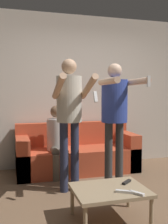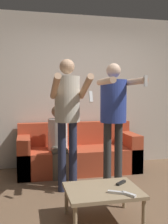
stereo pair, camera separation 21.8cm
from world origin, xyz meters
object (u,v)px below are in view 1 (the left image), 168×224
(couch, at_px, (77,154))
(person_seated, at_px, (57,138))
(coffee_table, at_px, (110,192))
(person_standing_left, at_px, (70,109))
(remote_near, at_px, (137,193))
(remote_far, at_px, (127,182))
(person_standing_right, at_px, (115,108))
(remote_mid, at_px, (123,192))

(couch, height_order, person_seated, person_seated)
(couch, xyz_separation_m, coffee_table, (-0.10, -1.78, 0.03))
(person_standing_left, distance_m, remote_near, 1.41)
(remote_far, bearing_deg, person_seated, 107.35)
(remote_near, distance_m, remote_far, 0.32)
(person_standing_right, relative_size, person_seated, 1.54)
(person_seated, distance_m, coffee_table, 1.68)
(couch, bearing_deg, person_seated, -158.21)
(person_seated, distance_m, remote_far, 1.64)
(person_standing_left, distance_m, person_seated, 0.90)
(remote_mid, height_order, remote_far, same)
(couch, distance_m, person_seated, 0.50)
(remote_near, bearing_deg, coffee_table, 130.83)
(person_standing_right, relative_size, coffee_table, 2.29)
(person_standing_right, distance_m, remote_near, 1.37)
(person_standing_left, bearing_deg, person_standing_right, 0.07)
(coffee_table, distance_m, remote_far, 0.26)
(couch, height_order, coffee_table, couch)
(remote_near, bearing_deg, remote_far, 82.53)
(coffee_table, height_order, remote_mid, remote_mid)
(person_standing_left, xyz_separation_m, remote_near, (0.41, -1.12, -0.76))
(person_seated, bearing_deg, coffee_table, -81.36)
(remote_mid, xyz_separation_m, remote_far, (0.15, 0.24, 0.00))
(couch, relative_size, coffee_table, 2.66)
(person_standing_left, height_order, remote_far, person_standing_left)
(couch, height_order, person_standing_right, person_standing_right)
(person_standing_left, bearing_deg, remote_far, -60.78)
(coffee_table, xyz_separation_m, remote_far, (0.23, 0.09, 0.05))
(remote_near, bearing_deg, remote_mid, 144.92)
(couch, bearing_deg, remote_near, -87.49)
(person_standing_right, xyz_separation_m, remote_far, (-0.19, -0.80, -0.75))
(person_standing_left, distance_m, coffee_table, 1.22)
(remote_far, bearing_deg, person_standing_right, 76.65)
(couch, height_order, remote_far, couch)
(couch, xyz_separation_m, person_standing_left, (-0.32, -0.88, 0.83))
(person_standing_left, relative_size, remote_near, 12.08)
(couch, distance_m, coffee_table, 1.78)
(person_seated, xyz_separation_m, remote_mid, (0.33, -1.78, -0.25))
(person_standing_left, height_order, remote_near, person_standing_left)
(person_seated, relative_size, remote_far, 7.97)
(person_standing_right, distance_m, coffee_table, 1.27)
(person_standing_right, xyz_separation_m, coffee_table, (-0.42, -0.90, -0.80))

